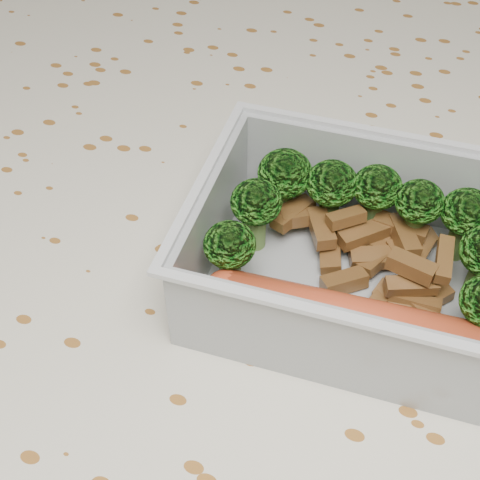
% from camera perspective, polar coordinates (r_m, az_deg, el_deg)
% --- Properties ---
extents(dining_table, '(1.40, 0.90, 0.75)m').
position_cam_1_polar(dining_table, '(0.46, 0.99, -9.77)').
color(dining_table, brown).
rests_on(dining_table, ground).
extents(tablecloth, '(1.46, 0.96, 0.19)m').
position_cam_1_polar(tablecloth, '(0.42, 1.08, -5.97)').
color(tablecloth, silver).
rests_on(tablecloth, dining_table).
extents(lunch_container, '(0.18, 0.15, 0.06)m').
position_cam_1_polar(lunch_container, '(0.37, 9.93, -2.13)').
color(lunch_container, silver).
rests_on(lunch_container, tablecloth).
extents(broccoli_florets, '(0.16, 0.10, 0.05)m').
position_cam_1_polar(broccoli_florets, '(0.37, 10.79, 1.89)').
color(broccoli_florets, '#608C3F').
rests_on(broccoli_florets, lunch_container).
extents(meat_pile, '(0.11, 0.07, 0.03)m').
position_cam_1_polar(meat_pile, '(0.38, 11.60, -1.07)').
color(meat_pile, brown).
rests_on(meat_pile, lunch_container).
extents(sausage, '(0.16, 0.04, 0.03)m').
position_cam_1_polar(sausage, '(0.35, 9.43, -6.86)').
color(sausage, '#CA4725').
rests_on(sausage, lunch_container).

